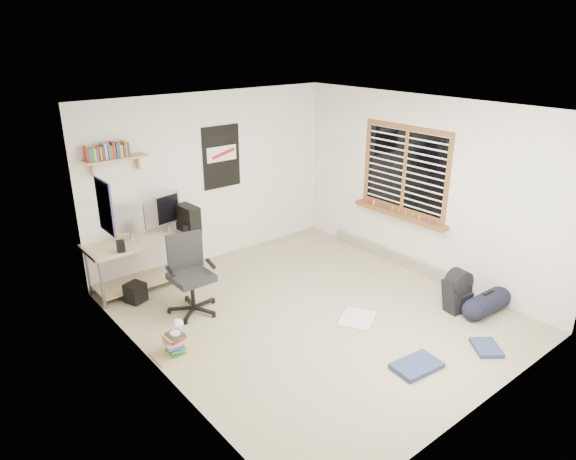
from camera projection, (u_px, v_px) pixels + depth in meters
floor at (313, 313)px, 6.39m from camera, size 4.00×4.50×0.01m
ceiling at (317, 108)px, 5.48m from camera, size 4.00×4.50×0.01m
back_wall at (213, 178)px, 7.56m from camera, size 4.00×0.01×2.50m
left_wall at (154, 265)px, 4.75m from camera, size 0.01×4.50×2.50m
right_wall at (423, 187)px, 7.11m from camera, size 0.01×4.50×2.50m
desk at (144, 261)px, 6.94m from camera, size 1.60×1.17×0.67m
monitor_left at (131, 229)px, 6.69m from camera, size 0.35×0.26×0.39m
monitor_right at (168, 219)px, 6.99m from camera, size 0.40×0.18×0.43m
pc_tower at (188, 220)px, 7.02m from camera, size 0.20×0.39×0.40m
keyboard at (169, 241)px, 6.80m from camera, size 0.43×0.30×0.02m
speaker_left at (121, 247)px, 6.38m from camera, size 0.10×0.10×0.18m
speaker_right at (187, 231)px, 6.93m from camera, size 0.11×0.11×0.17m
office_chair at (191, 276)px, 6.24m from camera, size 0.77×0.77×0.99m
wall_shelf at (116, 159)px, 6.44m from camera, size 0.80×0.22×0.24m
poster_back_wall at (222, 157)px, 7.53m from camera, size 0.62×0.03×0.92m
poster_left_wall at (105, 207)px, 5.54m from camera, size 0.02×0.42×0.60m
window at (404, 170)px, 7.23m from camera, size 0.10×1.50×1.26m
baseboard_heater at (397, 258)px, 7.72m from camera, size 0.08×2.50×0.18m
backpack at (457, 295)px, 6.40m from camera, size 0.36×0.31×0.43m
duffel_bag at (487, 303)px, 6.32m from camera, size 0.29×0.29×0.55m
tshirt at (357, 319)px, 6.20m from camera, size 0.59×0.56×0.04m
jeans_a at (417, 366)px, 5.32m from camera, size 0.54×0.38×0.05m
jeans_b at (486, 347)px, 5.64m from camera, size 0.43×0.44×0.04m
book_stack at (173, 342)px, 5.52m from camera, size 0.39×0.32×0.27m
desk_lamp at (174, 323)px, 5.43m from camera, size 0.14×0.21×0.19m
subwoofer at (135, 292)px, 6.59m from camera, size 0.28×0.28×0.25m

